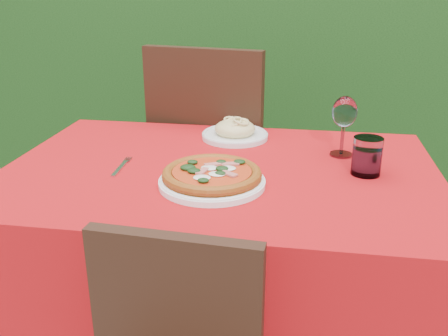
# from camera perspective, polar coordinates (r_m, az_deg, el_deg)

# --- Properties ---
(hedge) EXTENTS (3.20, 0.55, 1.78)m
(hedge) POSITION_cam_1_polar(r_m,az_deg,el_deg) (2.92, 4.78, 14.04)
(hedge) COLOR black
(hedge) RESTS_ON ground
(dining_table) EXTENTS (1.26, 0.86, 0.75)m
(dining_table) POSITION_cam_1_polar(r_m,az_deg,el_deg) (1.52, -0.44, -5.31)
(dining_table) COLOR #4A3017
(dining_table) RESTS_ON ground
(chair_far) EXTENTS (0.54, 0.54, 1.03)m
(chair_far) POSITION_cam_1_polar(r_m,az_deg,el_deg) (2.07, -1.19, 1.81)
(chair_far) COLOR black
(chair_far) RESTS_ON ground
(pizza_plate) EXTENTS (0.29, 0.29, 0.05)m
(pizza_plate) POSITION_cam_1_polar(r_m,az_deg,el_deg) (1.33, -1.39, -0.99)
(pizza_plate) COLOR white
(pizza_plate) RESTS_ON dining_table
(pasta_plate) EXTENTS (0.23, 0.23, 0.06)m
(pasta_plate) POSITION_cam_1_polar(r_m,az_deg,el_deg) (1.72, 1.26, 4.18)
(pasta_plate) COLOR silver
(pasta_plate) RESTS_ON dining_table
(water_glass) EXTENTS (0.08, 0.08, 0.11)m
(water_glass) POSITION_cam_1_polar(r_m,az_deg,el_deg) (1.45, 16.00, 1.12)
(water_glass) COLOR silver
(water_glass) RESTS_ON dining_table
(wine_glass) EXTENTS (0.08, 0.08, 0.19)m
(wine_glass) POSITION_cam_1_polar(r_m,az_deg,el_deg) (1.57, 13.60, 5.97)
(wine_glass) COLOR silver
(wine_glass) RESTS_ON dining_table
(fork) EXTENTS (0.03, 0.17, 0.00)m
(fork) POSITION_cam_1_polar(r_m,az_deg,el_deg) (1.48, -11.83, -0.04)
(fork) COLOR silver
(fork) RESTS_ON dining_table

